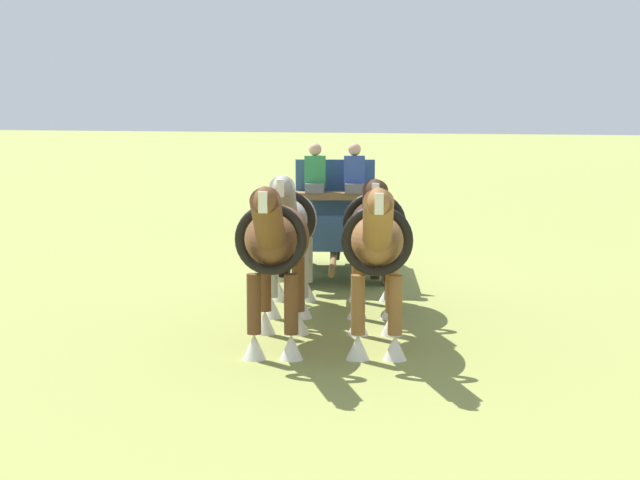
{
  "coord_description": "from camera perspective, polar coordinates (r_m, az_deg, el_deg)",
  "views": [
    {
      "loc": [
        18.94,
        6.33,
        3.14
      ],
      "look_at": [
        4.27,
        1.17,
        1.2
      ],
      "focal_mm": 59.49,
      "sensor_mm": 36.0,
      "label": 1
    }
  ],
  "objects": [
    {
      "name": "draft_horse_lead_near",
      "position": [
        13.71,
        3.04,
        -0.34
      ],
      "size": [
        3.04,
        1.42,
        2.24
      ],
      "color": "brown",
      "rests_on": "ground"
    },
    {
      "name": "show_wagon",
      "position": [
        19.89,
        0.9,
        1.25
      ],
      "size": [
        5.74,
        2.75,
        2.54
      ],
      "color": "#2D4C7A",
      "rests_on": "ground"
    },
    {
      "name": "draft_horse_rear_off",
      "position": [
        16.33,
        -1.66,
        0.79
      ],
      "size": [
        3.01,
        1.41,
        2.21
      ],
      "color": "#9E998E",
      "rests_on": "ground"
    },
    {
      "name": "ground_plane",
      "position": [
        20.21,
        0.9,
        -1.83
      ],
      "size": [
        220.0,
        220.0,
        0.0
      ],
      "primitive_type": "plane",
      "color": "olive"
    },
    {
      "name": "draft_horse_lead_off",
      "position": [
        13.75,
        -2.38,
        -0.25
      ],
      "size": [
        3.12,
        1.45,
        2.25
      ],
      "color": "brown",
      "rests_on": "ground"
    },
    {
      "name": "draft_horse_rear_near",
      "position": [
        16.31,
        2.9,
        0.63
      ],
      "size": [
        2.98,
        1.46,
        2.16
      ],
      "color": "#331E14",
      "rests_on": "ground"
    }
  ]
}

